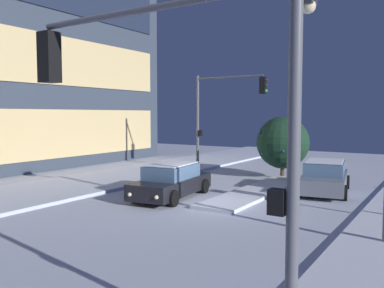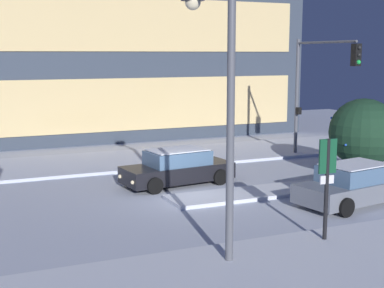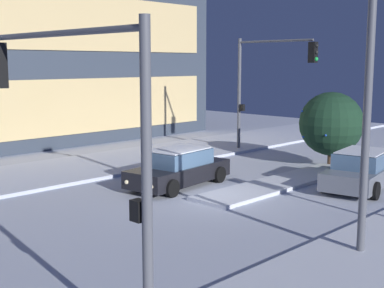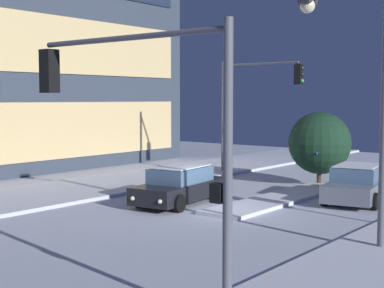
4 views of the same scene
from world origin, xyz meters
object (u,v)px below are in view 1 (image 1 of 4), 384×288
Objects in this scene: traffic_light_corner_far_right at (223,105)px; traffic_light_corner_near_left at (164,98)px; street_lamp_arched at (363,75)px; decorated_tree_median at (283,143)px; car_far at (172,181)px; car_near at (325,177)px.

traffic_light_corner_near_left is (-17.14, -8.13, -0.34)m from traffic_light_corner_far_right.
street_lamp_arched reaches higher than traffic_light_corner_far_right.
street_lamp_arched is at bearing -149.28° from decorated_tree_median.
street_lamp_arched is at bearing 68.16° from car_far.
decorated_tree_median is (7.70, -2.20, 1.32)m from car_far.
street_lamp_arched is (-6.82, -2.71, 3.98)m from car_near.
traffic_light_corner_near_left is at bearing -64.62° from traffic_light_corner_far_right.
street_lamp_arched is at bearing -105.73° from traffic_light_corner_near_left.
traffic_light_corner_near_left is at bearing -166.52° from decorated_tree_median.
car_far is 8.12m from decorated_tree_median.
street_lamp_arched reaches higher than car_near.
traffic_light_corner_near_left is at bearing 173.76° from car_near.
car_near and car_far have the same top height.
traffic_light_corner_near_left is 6.98m from street_lamp_arched.
car_near is 0.86× the size of traffic_light_corner_near_left.
traffic_light_corner_near_left is 0.78× the size of street_lamp_arched.
car_near is 13.89m from traffic_light_corner_near_left.
car_near is at bearing -133.73° from decorated_tree_median.
traffic_light_corner_far_right is 18.98m from traffic_light_corner_near_left.
car_near is 8.35m from street_lamp_arched.
car_near is 1.36× the size of decorated_tree_median.
car_far is at bearing -15.39° from street_lamp_arched.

